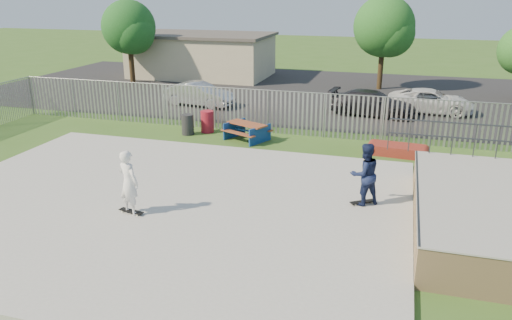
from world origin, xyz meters
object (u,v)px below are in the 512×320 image
(picnic_table, at_px, (247,131))
(car_white, at_px, (431,101))
(skater_white, at_px, (129,182))
(car_dark, at_px, (372,103))
(funbox, at_px, (397,150))
(skater_navy, at_px, (365,174))
(car_silver, at_px, (199,94))
(trash_bin_red, at_px, (207,122))
(tree_mid, at_px, (384,27))
(trash_bin_grey, at_px, (188,125))
(tree_left, at_px, (129,27))

(picnic_table, bearing_deg, car_white, 68.15)
(skater_white, bearing_deg, car_dark, -90.48)
(funbox, bearing_deg, skater_navy, -93.48)
(car_silver, relative_size, car_dark, 0.90)
(picnic_table, height_order, car_silver, car_silver)
(funbox, xyz_separation_m, skater_white, (-7.30, -8.30, 0.91))
(trash_bin_red, relative_size, tree_mid, 0.17)
(tree_mid, height_order, skater_white, tree_mid)
(trash_bin_grey, height_order, tree_left, tree_left)
(funbox, xyz_separation_m, car_white, (1.51, 7.97, 0.44))
(trash_bin_red, bearing_deg, car_white, 34.69)
(trash_bin_red, relative_size, car_white, 0.22)
(trash_bin_grey, xyz_separation_m, car_silver, (-1.80, 5.66, 0.22))
(car_white, xyz_separation_m, tree_left, (-20.10, 3.67, 3.20))
(car_silver, distance_m, skater_navy, 15.55)
(funbox, bearing_deg, car_dark, 108.03)
(trash_bin_red, height_order, car_silver, car_silver)
(tree_mid, bearing_deg, skater_white, -104.44)
(skater_white, bearing_deg, car_white, -97.32)
(picnic_table, height_order, skater_navy, skater_navy)
(car_white, relative_size, skater_navy, 2.35)
(car_silver, bearing_deg, trash_bin_red, -145.41)
(car_dark, distance_m, tree_mid, 8.37)
(trash_bin_red, relative_size, skater_navy, 0.53)
(trash_bin_red, bearing_deg, tree_left, 133.12)
(tree_mid, xyz_separation_m, skater_white, (-5.76, -22.39, -2.94))
(funbox, relative_size, car_silver, 0.52)
(trash_bin_red, xyz_separation_m, skater_white, (1.31, -9.26, 0.61))
(trash_bin_red, xyz_separation_m, trash_bin_grey, (-0.72, -0.63, -0.04))
(funbox, relative_size, car_dark, 0.47)
(car_white, distance_m, skater_navy, 13.87)
(picnic_table, bearing_deg, funbox, 21.69)
(funbox, height_order, skater_navy, skater_navy)
(trash_bin_red, distance_m, skater_navy, 10.22)
(picnic_table, relative_size, tree_left, 0.40)
(car_white, bearing_deg, car_silver, 101.20)
(trash_bin_red, distance_m, car_dark, 9.00)
(picnic_table, height_order, tree_mid, tree_mid)
(picnic_table, height_order, car_dark, car_dark)
(skater_white, bearing_deg, trash_bin_red, -60.85)
(car_silver, height_order, car_dark, car_silver)
(skater_white, bearing_deg, tree_left, -39.34)
(funbox, relative_size, skater_white, 1.10)
(car_silver, distance_m, tree_left, 9.88)
(car_dark, distance_m, tree_left, 18.18)
(car_white, height_order, tree_mid, tree_mid)
(trash_bin_red, xyz_separation_m, car_white, (10.11, 7.00, 0.14))
(trash_bin_grey, bearing_deg, car_white, 35.15)
(funbox, height_order, car_white, car_white)
(car_white, bearing_deg, trash_bin_red, 127.04)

